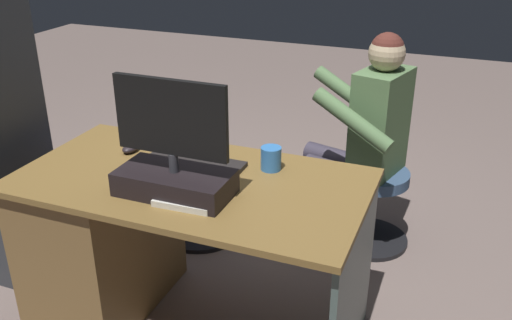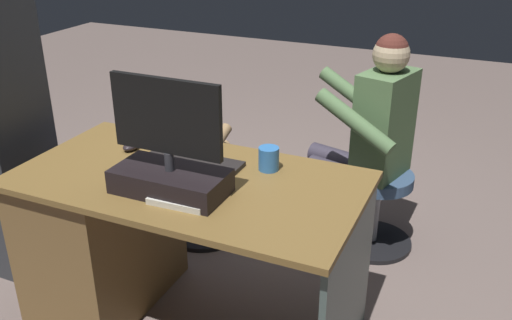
{
  "view_description": "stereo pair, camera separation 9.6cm",
  "coord_description": "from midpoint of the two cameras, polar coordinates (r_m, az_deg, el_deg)",
  "views": [
    {
      "loc": [
        -0.97,
        2.21,
        1.73
      ],
      "look_at": [
        -0.13,
        0.07,
        0.67
      ],
      "focal_mm": 39.47,
      "sensor_mm": 36.0,
      "label": 1
    },
    {
      "loc": [
        -1.06,
        2.17,
        1.73
      ],
      "look_at": [
        -0.13,
        0.07,
        0.67
      ],
      "focal_mm": 39.47,
      "sensor_mm": 36.0,
      "label": 2
    }
  ],
  "objects": [
    {
      "name": "ground_plane",
      "position": [
        2.97,
        -0.8,
        -10.96
      ],
      "size": [
        10.0,
        10.0,
        0.0
      ],
      "primitive_type": "plane",
      "color": "#72605A"
    },
    {
      "name": "desk",
      "position": [
        2.59,
        -12.48,
        -7.02
      ],
      "size": [
        1.4,
        0.74,
        0.73
      ],
      "color": "brown",
      "rests_on": "ground_plane"
    },
    {
      "name": "teddy_bear",
      "position": [
        3.04,
        -4.65,
        2.78
      ],
      "size": [
        0.27,
        0.27,
        0.38
      ],
      "color": "#9B7850",
      "rests_on": "office_chair_teddy"
    },
    {
      "name": "cup",
      "position": [
        2.28,
        2.5,
        0.13
      ],
      "size": [
        0.08,
        0.08,
        0.1
      ],
      "primitive_type": "cylinder",
      "color": "#3372BF",
      "rests_on": "desk"
    },
    {
      "name": "office_chair_teddy",
      "position": [
        3.18,
        -4.54,
        -3.36
      ],
      "size": [
        0.49,
        0.49,
        0.43
      ],
      "color": "black",
      "rests_on": "ground_plane"
    },
    {
      "name": "keyboard",
      "position": [
        2.36,
        -5.21,
        -0.16
      ],
      "size": [
        0.42,
        0.14,
        0.02
      ],
      "primitive_type": "cube",
      "color": "black",
      "rests_on": "desk"
    },
    {
      "name": "notebook_binder",
      "position": [
        2.13,
        -5.23,
        -2.94
      ],
      "size": [
        0.23,
        0.31,
        0.02
      ],
      "primitive_type": "cube",
      "rotation": [
        0.0,
        0.0,
        0.04
      ],
      "color": "silver",
      "rests_on": "desk"
    },
    {
      "name": "person",
      "position": [
        2.93,
        12.04,
        2.98
      ],
      "size": [
        0.58,
        0.57,
        1.17
      ],
      "color": "#537348",
      "rests_on": "ground_plane"
    },
    {
      "name": "visitor_chair",
      "position": [
        3.11,
        12.95,
        -4.21
      ],
      "size": [
        0.42,
        0.42,
        0.43
      ],
      "color": "black",
      "rests_on": "ground_plane"
    },
    {
      "name": "monitor",
      "position": [
        2.09,
        -7.46,
        -0.35
      ],
      "size": [
        0.44,
        0.22,
        0.44
      ],
      "color": "black",
      "rests_on": "desk"
    },
    {
      "name": "tv_remote",
      "position": [
        2.4,
        -10.73,
        -0.05
      ],
      "size": [
        0.06,
        0.15,
        0.02
      ],
      "primitive_type": "cube",
      "rotation": [
        0.0,
        0.0,
        -0.13
      ],
      "color": "black",
      "rests_on": "desk"
    },
    {
      "name": "computer_mouse",
      "position": [
        2.53,
        -11.46,
        1.41
      ],
      "size": [
        0.06,
        0.1,
        0.04
      ],
      "primitive_type": "ellipsoid",
      "color": "black",
      "rests_on": "desk"
    }
  ]
}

